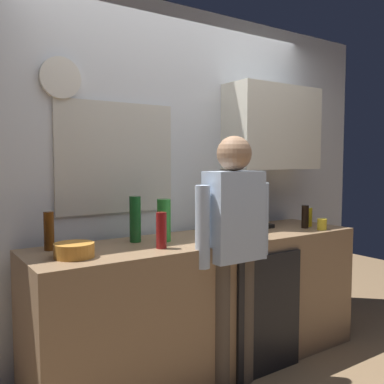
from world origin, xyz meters
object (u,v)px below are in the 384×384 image
(bottle_green_wine, at_px, (135,219))
(bottle_olive_oil, at_px, (235,221))
(storage_canister, at_px, (215,230))
(person_at_sink, at_px, (233,240))
(bottle_red_vinegar, at_px, (161,230))
(cup_yellow_cup, at_px, (322,224))
(dish_soap, at_px, (309,217))
(mixing_bowl, at_px, (74,250))
(bottle_amber_beer, at_px, (49,231))
(coffee_maker, at_px, (255,209))
(bottle_dark_sauce, at_px, (305,217))
(bottle_clear_soda, at_px, (164,220))

(bottle_green_wine, relative_size, bottle_olive_oil, 1.20)
(storage_canister, height_order, person_at_sink, person_at_sink)
(bottle_olive_oil, bearing_deg, bottle_red_vinegar, 179.61)
(bottle_red_vinegar, bearing_deg, cup_yellow_cup, -3.91)
(dish_soap, relative_size, storage_canister, 1.06)
(mixing_bowl, bearing_deg, bottle_amber_beer, 102.91)
(coffee_maker, bearing_deg, mixing_bowl, -171.21)
(mixing_bowl, height_order, storage_canister, storage_canister)
(coffee_maker, bearing_deg, bottle_dark_sauce, -41.18)
(bottle_olive_oil, bearing_deg, coffee_maker, 33.47)
(bottle_green_wine, distance_m, storage_canister, 0.53)
(bottle_red_vinegar, height_order, dish_soap, bottle_red_vinegar)
(bottle_dark_sauce, height_order, dish_soap, same)
(bottle_green_wine, relative_size, dish_soap, 1.67)
(bottle_green_wine, relative_size, bottle_amber_beer, 1.30)
(cup_yellow_cup, bearing_deg, storage_canister, 177.32)
(bottle_green_wine, relative_size, bottle_clear_soda, 1.07)
(bottle_dark_sauce, height_order, storage_canister, bottle_dark_sauce)
(coffee_maker, relative_size, bottle_amber_beer, 1.43)
(storage_canister, bearing_deg, dish_soap, 7.03)
(bottle_dark_sauce, bearing_deg, mixing_bowl, 179.35)
(bottle_green_wine, relative_size, bottle_dark_sauce, 1.67)
(bottle_clear_soda, relative_size, person_at_sink, 0.17)
(coffee_maker, relative_size, mixing_bowl, 1.50)
(bottle_green_wine, height_order, cup_yellow_cup, bottle_green_wine)
(bottle_olive_oil, height_order, person_at_sink, person_at_sink)
(storage_canister, bearing_deg, bottle_olive_oil, 12.20)
(bottle_green_wine, bearing_deg, bottle_dark_sauce, -9.72)
(bottle_dark_sauce, relative_size, bottle_red_vinegar, 0.82)
(bottle_amber_beer, relative_size, mixing_bowl, 1.05)
(coffee_maker, bearing_deg, storage_canister, -152.21)
(bottle_green_wine, relative_size, storage_canister, 1.76)
(dish_soap, bearing_deg, person_at_sink, -166.26)
(bottle_amber_beer, bearing_deg, bottle_clear_soda, -11.09)
(coffee_maker, relative_size, bottle_green_wine, 1.10)
(bottle_clear_soda, height_order, bottle_olive_oil, bottle_clear_soda)
(cup_yellow_cup, bearing_deg, person_at_sink, -176.01)
(coffee_maker, height_order, cup_yellow_cup, coffee_maker)
(coffee_maker, height_order, bottle_amber_beer, coffee_maker)
(bottle_green_wine, distance_m, bottle_dark_sauce, 1.39)
(bottle_olive_oil, relative_size, dish_soap, 1.39)
(bottle_red_vinegar, distance_m, person_at_sink, 0.47)
(bottle_red_vinegar, height_order, storage_canister, bottle_red_vinegar)
(bottle_green_wine, relative_size, mixing_bowl, 1.36)
(bottle_red_vinegar, distance_m, mixing_bowl, 0.53)
(bottle_dark_sauce, bearing_deg, storage_canister, -174.86)
(bottle_olive_oil, bearing_deg, bottle_dark_sauce, 3.26)
(bottle_clear_soda, relative_size, mixing_bowl, 1.27)
(mixing_bowl, bearing_deg, bottle_olive_oil, -3.37)
(bottle_red_vinegar, bearing_deg, mixing_bowl, 173.37)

